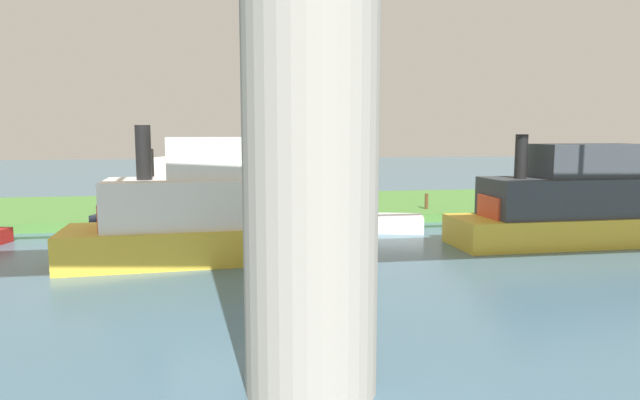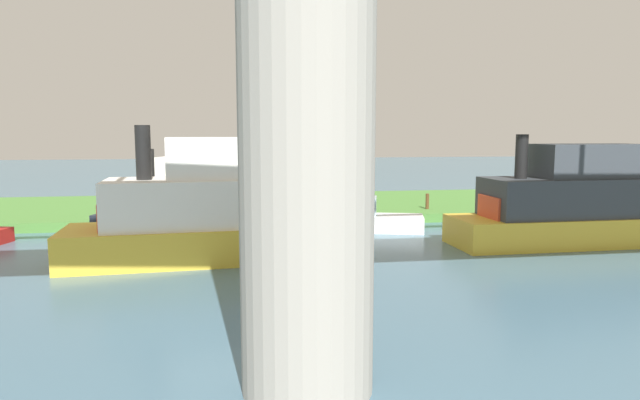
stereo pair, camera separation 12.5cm
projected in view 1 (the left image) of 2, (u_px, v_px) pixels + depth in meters
ground_plane at (279, 227)px, 28.97m from camera, size 160.00×160.00×0.00m
grassy_bank at (271, 207)px, 34.82m from camera, size 80.00×12.00×0.50m
bridge_pylon at (310, 113)px, 10.01m from camera, size 2.53×2.53×10.57m
person_on_bank at (188, 200)px, 30.55m from camera, size 0.42×0.42×1.39m
mooring_post at (426, 201)px, 32.10m from camera, size 0.20×0.20×0.90m
skiff_small at (210, 210)px, 21.28m from camera, size 10.41×4.06×5.22m
motorboat_red at (189, 204)px, 26.34m from camera, size 8.58×4.79×4.17m
houseboat_blue at (565, 204)px, 24.29m from camera, size 9.57×3.31×4.87m
pontoon_yellow at (368, 219)px, 27.72m from camera, size 5.47×3.17×1.72m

